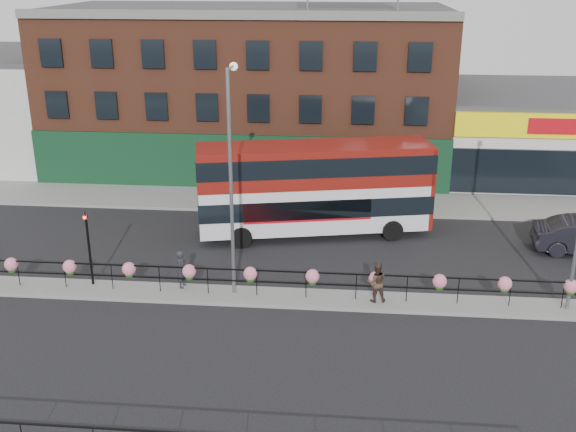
# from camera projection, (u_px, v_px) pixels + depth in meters

# --- Properties ---
(ground) EXTENTS (120.00, 120.00, 0.00)m
(ground) POSITION_uv_depth(u_px,v_px,m) (281.00, 299.00, 27.29)
(ground) COLOR black
(ground) RESTS_ON ground
(north_pavement) EXTENTS (60.00, 4.00, 0.15)m
(north_pavement) POSITION_uv_depth(u_px,v_px,m) (302.00, 201.00, 38.47)
(north_pavement) COLOR gray
(north_pavement) RESTS_ON ground
(median) EXTENTS (60.00, 1.60, 0.15)m
(median) POSITION_uv_depth(u_px,v_px,m) (281.00, 298.00, 27.27)
(median) COLOR gray
(median) RESTS_ON ground
(brick_building) EXTENTS (25.00, 12.21, 10.30)m
(brick_building) POSITION_uv_depth(u_px,v_px,m) (251.00, 88.00, 44.47)
(brick_building) COLOR brown
(brick_building) RESTS_ON ground
(supermarket) EXTENTS (15.00, 12.25, 5.30)m
(supermarket) POSITION_uv_depth(u_px,v_px,m) (557.00, 131.00, 43.59)
(supermarket) COLOR silver
(supermarket) RESTS_ON ground
(median_railing) EXTENTS (30.04, 0.56, 1.23)m
(median_railing) POSITION_uv_depth(u_px,v_px,m) (281.00, 276.00, 26.93)
(median_railing) COLOR black
(median_railing) RESTS_ON median
(double_decker_bus) EXTENTS (11.73, 5.02, 4.62)m
(double_decker_bus) POSITION_uv_depth(u_px,v_px,m) (315.00, 180.00, 32.96)
(double_decker_bus) COLOR silver
(double_decker_bus) RESTS_ON ground
(pedestrian_a) EXTENTS (0.68, 0.53, 1.60)m
(pedestrian_a) POSITION_uv_depth(u_px,v_px,m) (182.00, 269.00, 27.78)
(pedestrian_a) COLOR #22232A
(pedestrian_a) RESTS_ON median
(pedestrian_b) EXTENTS (0.99, 0.87, 1.65)m
(pedestrian_b) POSITION_uv_depth(u_px,v_px,m) (376.00, 282.00, 26.57)
(pedestrian_b) COLOR #3F2D23
(pedestrian_b) RESTS_ON median
(lamp_column_west) EXTENTS (0.33, 1.60, 9.10)m
(lamp_column_west) POSITION_uv_depth(u_px,v_px,m) (231.00, 164.00, 25.92)
(lamp_column_west) COLOR slate
(lamp_column_west) RESTS_ON median
(traffic_light_median) EXTENTS (0.15, 0.28, 3.65)m
(traffic_light_median) POSITION_uv_depth(u_px,v_px,m) (87.00, 233.00, 27.48)
(traffic_light_median) COLOR black
(traffic_light_median) RESTS_ON median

